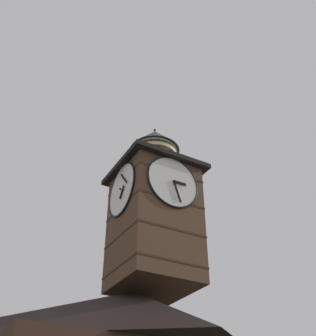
% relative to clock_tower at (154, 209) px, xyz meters
% --- Properties ---
extents(clock_tower, '(4.35, 4.35, 9.46)m').
position_rel_clock_tower_xyz_m(clock_tower, '(0.00, 0.00, 0.00)').
color(clock_tower, brown).
rests_on(clock_tower, building_main).
extents(moon, '(2.35, 2.35, 2.35)m').
position_rel_clock_tower_xyz_m(moon, '(-13.77, -42.90, 5.31)').
color(moon, silver).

